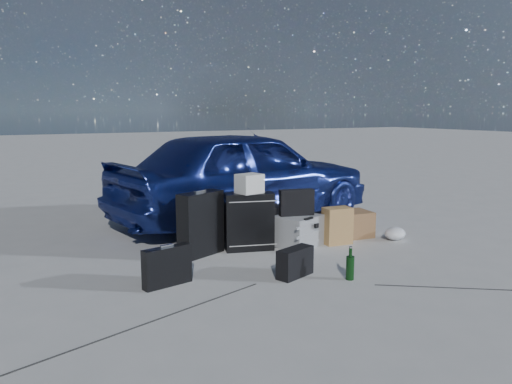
% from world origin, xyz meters
% --- Properties ---
extents(ground, '(60.00, 60.00, 0.00)m').
position_xyz_m(ground, '(0.00, 0.00, 0.00)').
color(ground, '#ACABA7').
rests_on(ground, ground).
extents(car, '(3.95, 2.15, 1.27)m').
position_xyz_m(car, '(0.43, 2.10, 0.64)').
color(car, navy).
rests_on(car, ground).
extents(pelican_case, '(0.58, 0.53, 0.35)m').
position_xyz_m(pelican_case, '(0.35, 0.66, 0.17)').
color(pelican_case, gray).
rests_on(pelican_case, ground).
extents(laptop_bag, '(0.40, 0.19, 0.29)m').
position_xyz_m(laptop_bag, '(0.34, 0.67, 0.49)').
color(laptop_bag, black).
rests_on(laptop_bag, pelican_case).
extents(briefcase, '(0.46, 0.19, 0.35)m').
position_xyz_m(briefcase, '(-1.35, 0.11, 0.17)').
color(briefcase, black).
rests_on(briefcase, ground).
extents(suitcase_left, '(0.55, 0.37, 0.67)m').
position_xyz_m(suitcase_left, '(-0.74, 0.84, 0.33)').
color(suitcase_left, black).
rests_on(suitcase_left, ground).
extents(suitcase_right, '(0.56, 0.33, 0.63)m').
position_xyz_m(suitcase_right, '(-0.20, 0.76, 0.31)').
color(suitcase_right, black).
rests_on(suitcase_right, ground).
extents(white_carton, '(0.29, 0.25, 0.21)m').
position_xyz_m(white_carton, '(-0.20, 0.77, 0.73)').
color(white_carton, beige).
rests_on(white_carton, suitcase_right).
extents(duffel_bag, '(0.81, 0.39, 0.39)m').
position_xyz_m(duffel_bag, '(0.02, 1.10, 0.20)').
color(duffel_bag, black).
rests_on(duffel_bag, ground).
extents(flat_box_white, '(0.44, 0.39, 0.06)m').
position_xyz_m(flat_box_white, '(0.02, 1.09, 0.43)').
color(flat_box_white, beige).
rests_on(flat_box_white, duffel_bag).
extents(flat_box_black, '(0.28, 0.23, 0.05)m').
position_xyz_m(flat_box_black, '(0.03, 1.11, 0.48)').
color(flat_box_black, black).
rests_on(flat_box_black, flat_box_white).
extents(kraft_bag, '(0.33, 0.22, 0.42)m').
position_xyz_m(kraft_bag, '(0.80, 0.52, 0.21)').
color(kraft_bag, '#A88B49').
rests_on(kraft_bag, ground).
extents(cardboard_box, '(0.45, 0.40, 0.31)m').
position_xyz_m(cardboard_box, '(1.17, 0.70, 0.15)').
color(cardboard_box, brown).
rests_on(cardboard_box, ground).
extents(plastic_bag, '(0.34, 0.32, 0.15)m').
position_xyz_m(plastic_bag, '(1.50, 0.33, 0.08)').
color(plastic_bag, silver).
rests_on(plastic_bag, ground).
extents(messenger_bag, '(0.41, 0.26, 0.27)m').
position_xyz_m(messenger_bag, '(-0.24, -0.22, 0.13)').
color(messenger_bag, black).
rests_on(messenger_bag, ground).
extents(green_bottle, '(0.09, 0.09, 0.29)m').
position_xyz_m(green_bottle, '(0.15, -0.52, 0.15)').
color(green_bottle, black).
rests_on(green_bottle, ground).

